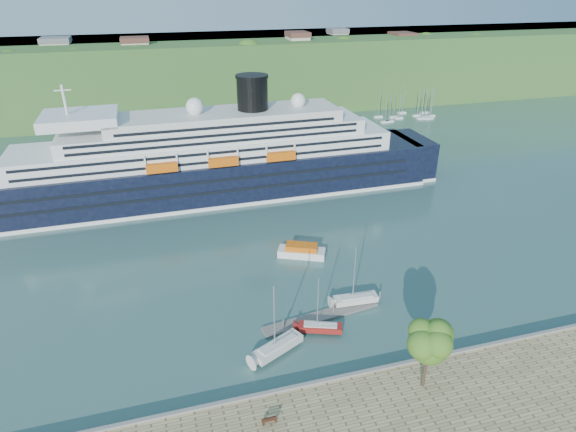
% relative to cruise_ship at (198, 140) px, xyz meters
% --- Properties ---
extents(ground, '(400.00, 400.00, 0.00)m').
position_rel_cruise_ship_xyz_m(ground, '(8.81, -59.77, -12.85)').
color(ground, '#335B58').
rests_on(ground, ground).
extents(far_hillside, '(400.00, 50.00, 24.00)m').
position_rel_cruise_ship_xyz_m(far_hillside, '(8.81, 85.23, -0.85)').
color(far_hillside, '#336327').
rests_on(far_hillside, ground).
extents(quay_coping, '(220.00, 0.50, 0.30)m').
position_rel_cruise_ship_xyz_m(quay_coping, '(8.81, -59.97, -11.70)').
color(quay_coping, slate).
rests_on(quay_coping, promenade).
extents(cruise_ship, '(114.60, 17.79, 25.70)m').
position_rel_cruise_ship_xyz_m(cruise_ship, '(0.00, 0.00, 0.00)').
color(cruise_ship, black).
rests_on(cruise_ship, ground).
extents(park_bench, '(1.67, 0.73, 1.06)m').
position_rel_cruise_ship_xyz_m(park_bench, '(-0.51, -63.85, -11.32)').
color(park_bench, '#401E12').
rests_on(park_bench, promenade).
extents(promenade_tree, '(5.95, 5.95, 9.85)m').
position_rel_cruise_ship_xyz_m(promenade_tree, '(17.85, -63.60, -6.92)').
color(promenade_tree, '#305E18').
rests_on(promenade_tree, promenade).
extents(floating_pontoon, '(17.81, 4.73, 0.39)m').
position_rel_cruise_ship_xyz_m(floating_pontoon, '(11.17, -47.48, -12.65)').
color(floating_pontoon, slate).
rests_on(floating_pontoon, ground).
extents(sailboat_white_near, '(7.95, 5.40, 10.07)m').
position_rel_cruise_ship_xyz_m(sailboat_white_near, '(3.39, -52.75, -7.81)').
color(sailboat_white_near, silver).
rests_on(sailboat_white_near, ground).
extents(sailboat_red, '(6.67, 3.92, 8.33)m').
position_rel_cruise_ship_xyz_m(sailboat_red, '(9.94, -50.47, -8.68)').
color(sailboat_red, maroon).
rests_on(sailboat_red, ground).
extents(sailboat_white_far, '(7.28, 2.39, 9.27)m').
position_rel_cruise_ship_xyz_m(sailboat_white_far, '(17.06, -45.90, -8.21)').
color(sailboat_white_far, silver).
rests_on(sailboat_white_far, ground).
extents(tender_launch, '(8.61, 5.95, 2.26)m').
position_rel_cruise_ship_xyz_m(tender_launch, '(13.50, -30.55, -11.72)').
color(tender_launch, '#D55A0C').
rests_on(tender_launch, ground).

